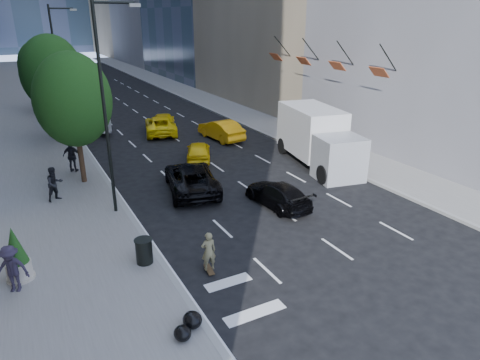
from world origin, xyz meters
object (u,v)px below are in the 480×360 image
trash_can (144,251)px  skateboarder (209,254)px  planter_shrub (16,255)px  city_bus (79,103)px  black_sedan_lincoln (191,178)px  box_truck (318,137)px  black_sedan_mercedes (278,194)px

trash_can → skateboarder: bearing=-37.5°
skateboarder → planter_shrub: 7.01m
skateboarder → planter_shrub: bearing=-15.1°
city_bus → black_sedan_lincoln: bearing=-80.7°
trash_can → planter_shrub: size_ratio=0.46×
city_bus → planter_shrub: (-6.20, -25.50, -0.66)m
black_sedan_lincoln → trash_can: bearing=67.1°
planter_shrub → city_bus: bearing=76.3°
planter_shrub → box_truck: bearing=17.4°
black_sedan_mercedes → box_truck: size_ratio=0.54×
skateboarder → black_sedan_mercedes: (5.73, 4.00, -0.17)m
city_bus → box_truck: bearing=-57.7°
black_sedan_lincoln → city_bus: bearing=-69.4°
black_sedan_mercedes → trash_can: (-7.80, -2.41, 0.01)m
trash_can → planter_shrub: planter_shrub is taller
black_sedan_lincoln → box_truck: 9.16m
skateboarder → city_bus: size_ratio=0.12×
box_truck → black_sedan_lincoln: bearing=-166.8°
skateboarder → black_sedan_lincoln: 8.39m
black_sedan_mercedes → city_bus: 24.94m
black_sedan_mercedes → city_bus: bearing=-79.5°
skateboarder → planter_shrub: (-6.47, 2.67, 0.37)m
city_bus → trash_can: bearing=-92.5°
black_sedan_mercedes → planter_shrub: planter_shrub is taller
city_bus → trash_can: 26.67m
skateboarder → trash_can: bearing=-30.1°
box_truck → trash_can: bearing=-142.8°
black_sedan_lincoln → trash_can: (-4.60, -6.41, -0.13)m
black_sedan_mercedes → city_bus: city_bus is taller
city_bus → planter_shrub: bearing=-102.3°
black_sedan_lincoln → black_sedan_mercedes: (3.20, -4.00, -0.15)m
box_truck → planter_shrub: box_truck is taller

